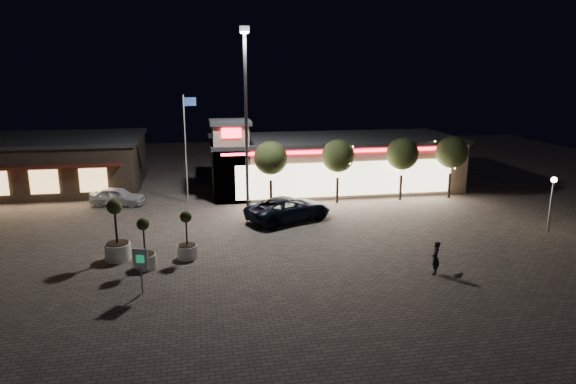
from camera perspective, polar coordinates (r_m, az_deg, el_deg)
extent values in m
plane|color=#695E55|center=(26.88, -6.99, -8.08)|extent=(90.00, 90.00, 0.00)
cube|color=tan|center=(43.18, 5.03, 3.11)|extent=(20.00, 8.00, 4.00)
cube|color=#262628|center=(42.83, 5.09, 5.94)|extent=(20.40, 8.40, 0.30)
cube|color=beige|center=(39.44, 6.54, 1.46)|extent=(17.00, 0.12, 2.60)
cube|color=red|center=(39.02, 6.64, 4.53)|extent=(19.00, 0.10, 0.18)
cube|color=tan|center=(38.96, -6.36, 3.26)|extent=(2.60, 2.60, 5.80)
cube|color=#262628|center=(38.53, -6.48, 7.72)|extent=(3.00, 3.00, 0.30)
cube|color=red|center=(37.26, -6.31, 6.52)|extent=(1.40, 0.10, 0.70)
cube|color=#382D23|center=(47.40, -25.73, 2.74)|extent=(16.00, 10.00, 4.00)
cube|color=#262628|center=(47.09, -26.00, 5.31)|extent=(16.40, 10.40, 0.30)
cube|color=#591E19|center=(42.17, -27.72, 2.42)|extent=(14.40, 0.80, 0.15)
cube|color=#FFC172|center=(42.29, -25.47, 1.03)|extent=(2.00, 0.12, 1.80)
cube|color=#FFC172|center=(41.50, -20.81, 1.25)|extent=(2.00, 0.12, 1.80)
cylinder|color=gray|center=(33.33, -4.65, 6.91)|extent=(0.20, 0.20, 12.00)
cube|color=gray|center=(33.16, -4.87, 17.61)|extent=(0.60, 0.40, 0.35)
cube|color=white|center=(33.15, -4.86, 17.26)|extent=(0.45, 0.30, 0.08)
cylinder|color=white|center=(38.41, -11.30, 4.59)|extent=(0.10, 0.10, 8.00)
cube|color=#284694|center=(38.02, -10.86, 9.83)|extent=(0.90, 0.04, 0.60)
cylinder|color=gray|center=(35.28, 27.15, -1.48)|extent=(0.12, 0.12, 3.20)
sphere|color=#FFE5B2|center=(34.91, 27.46, 1.21)|extent=(0.36, 0.36, 0.36)
cylinder|color=#332319|center=(37.41, -1.91, -0.14)|extent=(0.20, 0.20, 1.92)
sphere|color=#2D3819|center=(36.87, -1.94, 3.80)|extent=(2.42, 2.42, 2.42)
cylinder|color=#332319|center=(38.42, 5.49, 0.18)|extent=(0.20, 0.20, 1.92)
sphere|color=#2D3819|center=(37.90, 5.58, 4.02)|extent=(2.42, 2.42, 2.42)
cylinder|color=#332319|center=(40.04, 12.40, 0.47)|extent=(0.20, 0.20, 1.92)
sphere|color=#2D3819|center=(39.53, 12.60, 4.16)|extent=(2.42, 2.42, 2.42)
cylinder|color=#332319|center=(41.72, 17.49, 0.68)|extent=(0.20, 0.20, 1.92)
sphere|color=#2D3819|center=(41.24, 17.75, 4.22)|extent=(2.42, 2.42, 2.42)
imported|color=black|center=(33.93, 0.09, -1.86)|extent=(6.42, 4.80, 1.62)
imported|color=silver|center=(39.69, -18.41, -0.47)|extent=(4.22, 2.48, 1.35)
imported|color=black|center=(26.37, 16.07, -7.05)|extent=(0.65, 0.72, 1.66)
cube|color=#59514C|center=(26.14, 18.33, -8.83)|extent=(0.38, 0.20, 0.19)
sphere|color=#59514C|center=(26.23, 18.71, -8.60)|extent=(0.17, 0.17, 0.17)
cylinder|color=white|center=(28.72, -18.37, -6.30)|extent=(1.34, 1.34, 0.90)
cylinder|color=black|center=(28.56, -18.44, -5.42)|extent=(1.16, 1.16, 0.07)
cylinder|color=#332319|center=(28.25, -18.60, -3.42)|extent=(0.11, 0.11, 2.02)
sphere|color=#2D3819|center=(28.00, -18.75, -1.56)|extent=(0.78, 0.78, 0.78)
cylinder|color=white|center=(28.04, -11.10, -6.53)|extent=(1.06, 1.06, 0.71)
cylinder|color=black|center=(27.91, -11.14, -5.81)|extent=(0.92, 0.92, 0.05)
cylinder|color=#332319|center=(27.65, -11.22, -4.21)|extent=(0.09, 0.09, 1.59)
sphere|color=#2D3819|center=(27.43, -11.29, -2.71)|extent=(0.62, 0.62, 0.62)
cylinder|color=white|center=(27.23, -15.55, -7.40)|extent=(1.08, 1.08, 0.72)
cylinder|color=black|center=(27.10, -15.60, -6.66)|extent=(0.93, 0.93, 0.05)
cylinder|color=#332319|center=(26.83, -15.72, -4.99)|extent=(0.09, 0.09, 1.61)
sphere|color=#2D3819|center=(26.60, -15.82, -3.43)|extent=(0.63, 0.63, 0.63)
cylinder|color=gray|center=(24.27, -15.94, -9.37)|extent=(0.09, 0.09, 1.28)
cube|color=white|center=(23.90, -16.10, -7.13)|extent=(0.68, 0.28, 0.91)
cube|color=#1BA260|center=(23.86, -16.11, -7.17)|extent=(0.36, 0.14, 0.37)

